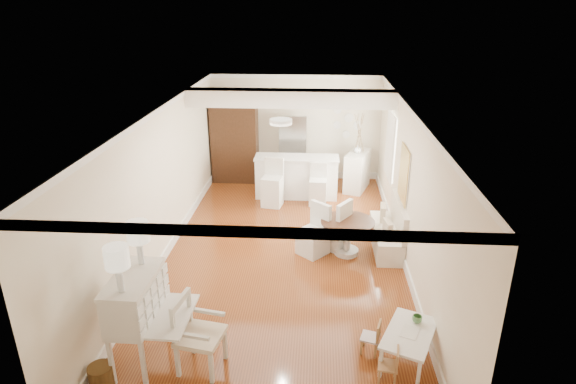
# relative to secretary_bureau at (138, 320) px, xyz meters

# --- Properties ---
(room) EXTENTS (9.00, 9.04, 2.82)m
(room) POSITION_rel_secretary_bureau_xyz_m (1.74, 3.29, 1.32)
(room) COLOR brown
(room) RESTS_ON ground
(secretary_bureau) EXTENTS (1.05, 1.07, 1.32)m
(secretary_bureau) POSITION_rel_secretary_bureau_xyz_m (0.00, 0.00, 0.00)
(secretary_bureau) COLOR silver
(secretary_bureau) RESTS_ON ground
(gustavian_armchair) EXTENTS (0.70, 0.70, 1.05)m
(gustavian_armchair) POSITION_rel_secretary_bureau_xyz_m (0.84, -0.08, -0.14)
(gustavian_armchair) COLOR silver
(gustavian_armchair) RESTS_ON ground
(wicker_basket) EXTENTS (0.35, 0.35, 0.31)m
(wicker_basket) POSITION_rel_secretary_bureau_xyz_m (-0.35, -0.51, -0.50)
(wicker_basket) COLOR brown
(wicker_basket) RESTS_ON ground
(kids_table) EXTENTS (0.91, 1.12, 0.48)m
(kids_table) POSITION_rel_secretary_bureau_xyz_m (3.57, 0.20, -0.42)
(kids_table) COLOR white
(kids_table) RESTS_ON ground
(kids_chair_a) EXTENTS (0.28, 0.28, 0.51)m
(kids_chair_a) POSITION_rel_secretary_bureau_xyz_m (3.26, -0.18, -0.40)
(kids_chair_a) COLOR #A5784B
(kids_chair_a) RESTS_ON ground
(kids_chair_b) EXTENTS (0.31, 0.31, 0.52)m
(kids_chair_b) POSITION_rel_secretary_bureau_xyz_m (3.09, 0.36, -0.40)
(kids_chair_b) COLOR #A37A4A
(kids_chair_b) RESTS_ON ground
(banquette) EXTENTS (0.52, 1.60, 0.98)m
(banquette) POSITION_rel_secretary_bureau_xyz_m (3.69, 3.47, -0.17)
(banquette) COLOR silver
(banquette) RESTS_ON ground
(dining_table) EXTENTS (1.10, 1.10, 0.70)m
(dining_table) POSITION_rel_secretary_bureau_xyz_m (2.90, 3.17, -0.31)
(dining_table) COLOR #402314
(dining_table) RESTS_ON ground
(slip_chair_near) EXTENTS (0.68, 0.68, 1.00)m
(slip_chair_near) POSITION_rel_secretary_bureau_xyz_m (2.25, 3.14, -0.16)
(slip_chair_near) COLOR white
(slip_chair_near) RESTS_ON ground
(slip_chair_far) EXTENTS (0.68, 0.68, 1.01)m
(slip_chair_far) POSITION_rel_secretary_bureau_xyz_m (2.67, 3.44, -0.15)
(slip_chair_far) COLOR white
(slip_chair_far) RESTS_ON ground
(breakfast_counter) EXTENTS (2.05, 0.65, 1.03)m
(breakfast_counter) POSITION_rel_secretary_bureau_xyz_m (1.80, 6.07, -0.14)
(breakfast_counter) COLOR white
(breakfast_counter) RESTS_ON ground
(bar_stool_left) EXTENTS (0.53, 0.53, 1.14)m
(bar_stool_left) POSITION_rel_secretary_bureau_xyz_m (1.25, 5.44, -0.09)
(bar_stool_left) COLOR white
(bar_stool_left) RESTS_ON ground
(bar_stool_right) EXTENTS (0.42, 0.42, 1.00)m
(bar_stool_right) POSITION_rel_secretary_bureau_xyz_m (2.33, 5.58, -0.16)
(bar_stool_right) COLOR white
(bar_stool_right) RESTS_ON ground
(pantry_cabinet) EXTENTS (1.20, 0.60, 2.30)m
(pantry_cabinet) POSITION_rel_secretary_bureau_xyz_m (0.10, 7.15, 0.49)
(pantry_cabinet) COLOR #381E11
(pantry_cabinet) RESTS_ON ground
(fridge) EXTENTS (0.75, 0.65, 1.80)m
(fridge) POSITION_rel_secretary_bureau_xyz_m (2.00, 7.12, 0.24)
(fridge) COLOR silver
(fridge) RESTS_ON ground
(sideboard) EXTENTS (0.76, 1.13, 0.99)m
(sideboard) POSITION_rel_secretary_bureau_xyz_m (3.34, 6.68, -0.17)
(sideboard) COLOR beige
(sideboard) RESTS_ON ground
(pencil_cup) EXTENTS (0.16, 0.16, 0.10)m
(pencil_cup) POSITION_rel_secretary_bureau_xyz_m (3.71, 0.42, -0.12)
(pencil_cup) COLOR #51864E
(pencil_cup) RESTS_ON kids_table
(branch_vase) EXTENTS (0.24, 0.24, 0.19)m
(branch_vase) POSITION_rel_secretary_bureau_xyz_m (3.31, 6.66, 0.42)
(branch_vase) COLOR white
(branch_vase) RESTS_ON sideboard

